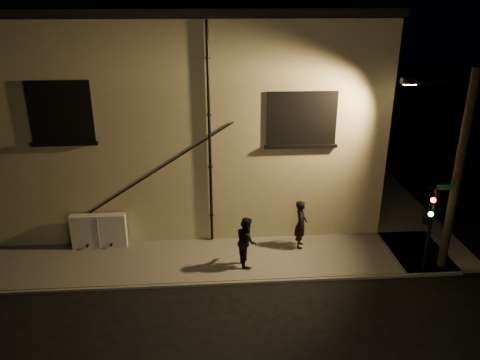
{
  "coord_description": "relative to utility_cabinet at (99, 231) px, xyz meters",
  "views": [
    {
      "loc": [
        -1.94,
        -13.58,
        9.23
      ],
      "look_at": [
        -0.77,
        1.8,
        3.1
      ],
      "focal_mm": 35.0,
      "sensor_mm": 36.0,
      "label": 1
    }
  ],
  "objects": [
    {
      "name": "streetlamp_pole",
      "position": [
        12.47,
        -2.2,
        3.0
      ],
      "size": [
        2.02,
        1.39,
        7.16
      ],
      "color": "black",
      "rests_on": "ground"
    },
    {
      "name": "utility_cabinet",
      "position": [
        0.0,
        0.0,
        0.0
      ],
      "size": [
        2.07,
        0.35,
        1.36
      ],
      "primitive_type": "cube",
      "color": "beige",
      "rests_on": "sidewalk"
    },
    {
      "name": "traffic_signal",
      "position": [
        11.64,
        -2.51,
        1.46
      ],
      "size": [
        1.35,
        1.88,
        3.2
      ],
      "color": "black",
      "rests_on": "sidewalk"
    },
    {
      "name": "sidewalk",
      "position": [
        7.35,
        1.69,
        -0.74
      ],
      "size": [
        21.0,
        16.0,
        0.12
      ],
      "color": "#5E5D55",
      "rests_on": "ground"
    },
    {
      "name": "pedestrian_b",
      "position": [
        5.54,
        -1.66,
        0.24
      ],
      "size": [
        0.8,
        0.97,
        1.84
      ],
      "primitive_type": "imported",
      "rotation": [
        0.0,
        0.0,
        1.69
      ],
      "color": "black",
      "rests_on": "sidewalk"
    },
    {
      "name": "pedestrian_a",
      "position": [
        7.71,
        -0.56,
        0.28
      ],
      "size": [
        0.6,
        0.79,
        1.93
      ],
      "primitive_type": "imported",
      "rotation": [
        0.0,
        0.0,
        1.36
      ],
      "color": "black",
      "rests_on": "sidewalk"
    },
    {
      "name": "building",
      "position": [
        3.13,
        6.29,
        3.6
      ],
      "size": [
        16.2,
        12.23,
        8.8
      ],
      "color": "tan",
      "rests_on": "ground"
    },
    {
      "name": "ground",
      "position": [
        6.12,
        -2.7,
        -0.8
      ],
      "size": [
        90.0,
        90.0,
        0.0
      ],
      "primitive_type": "plane",
      "color": "black"
    }
  ]
}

